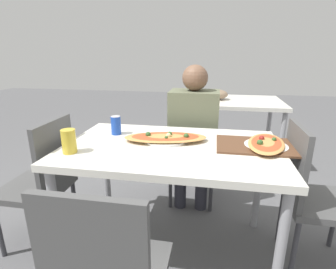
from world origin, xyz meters
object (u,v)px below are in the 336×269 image
(dining_table, at_px, (172,157))
(person_seated, at_px, (193,126))
(pizza_main, at_px, (165,138))
(pizza_second, at_px, (266,144))
(drink_glass, at_px, (69,141))
(chair_side_left, at_px, (43,179))
(chair_far_seated, at_px, (194,145))
(soda_can, at_px, (116,125))
(chair_side_right, at_px, (311,192))

(dining_table, xyz_separation_m, person_seated, (0.08, 0.62, 0.02))
(pizza_main, bearing_deg, pizza_second, -0.60)
(drink_glass, bearing_deg, chair_side_left, 157.15)
(chair_far_seated, xyz_separation_m, chair_side_left, (-0.91, -0.82, 0.00))
(chair_far_seated, bearing_deg, soda_can, 50.09)
(chair_far_seated, distance_m, soda_can, 0.82)
(pizza_second, bearing_deg, soda_can, 174.83)
(soda_can, bearing_deg, pizza_second, -5.17)
(chair_side_left, relative_size, person_seated, 0.75)
(drink_glass, bearing_deg, chair_far_seated, 56.92)
(chair_side_left, bearing_deg, dining_table, -83.87)
(chair_side_left, relative_size, pizza_second, 2.08)
(person_seated, distance_m, drink_glass, 1.04)
(pizza_main, distance_m, pizza_second, 0.60)
(dining_table, relative_size, pizza_main, 2.36)
(chair_far_seated, bearing_deg, chair_side_right, 137.40)
(person_seated, relative_size, pizza_second, 2.77)
(chair_side_left, distance_m, chair_side_right, 1.67)
(pizza_main, xyz_separation_m, soda_can, (-0.35, 0.08, 0.04))
(pizza_main, xyz_separation_m, drink_glass, (-0.49, -0.29, 0.05))
(person_seated, distance_m, pizza_second, 0.73)
(pizza_main, bearing_deg, chair_side_left, -168.13)
(chair_far_seated, height_order, chair_side_right, same)
(dining_table, bearing_deg, pizza_main, 124.68)
(drink_glass, bearing_deg, pizza_main, 30.60)
(dining_table, xyz_separation_m, chair_far_seated, (0.08, 0.74, -0.18))
(soda_can, bearing_deg, chair_side_right, -5.01)
(chair_far_seated, distance_m, pizza_main, 0.73)
(chair_far_seated, xyz_separation_m, chair_side_right, (0.75, -0.69, 0.00))
(chair_far_seated, relative_size, chair_side_left, 1.00)
(drink_glass, bearing_deg, chair_side_right, 10.72)
(chair_far_seated, bearing_deg, pizza_second, 125.09)
(pizza_main, relative_size, soda_can, 4.36)
(chair_side_right, height_order, person_seated, person_seated)
(dining_table, height_order, pizza_second, pizza_second)
(chair_side_right, distance_m, pizza_main, 0.92)
(dining_table, bearing_deg, pizza_second, 7.07)
(chair_far_seated, height_order, person_seated, person_seated)
(dining_table, height_order, pizza_main, pizza_main)
(chair_side_left, relative_size, chair_side_right, 1.00)
(chair_side_left, xyz_separation_m, chair_side_right, (1.66, 0.14, 0.00))
(chair_side_right, height_order, soda_can, chair_side_right)
(dining_table, xyz_separation_m, chair_side_left, (-0.83, -0.09, -0.18))
(chair_side_left, relative_size, soda_can, 7.12)
(person_seated, height_order, drink_glass, person_seated)
(chair_side_left, relative_size, pizza_main, 1.63)
(drink_glass, bearing_deg, person_seated, 53.42)
(pizza_main, bearing_deg, person_seated, 76.38)
(soda_can, bearing_deg, chair_side_left, -150.16)
(chair_far_seated, bearing_deg, person_seated, 90.00)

